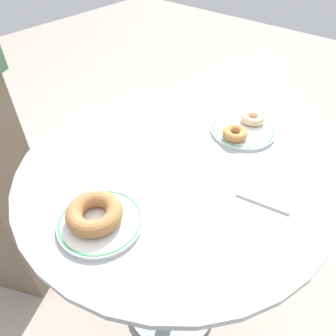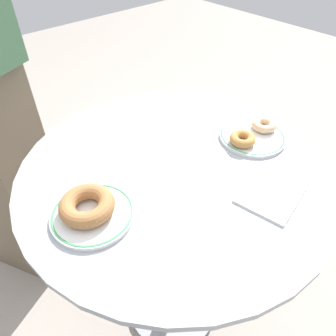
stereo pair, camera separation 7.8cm
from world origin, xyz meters
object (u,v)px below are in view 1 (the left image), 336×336
at_px(plate_right, 243,130).
at_px(donut_glazed, 253,118).
at_px(cafe_table, 173,217).
at_px(donut_cinnamon, 94,213).
at_px(donut_old_fashioned, 235,133).
at_px(paper_napkin, 271,184).
at_px(plate_left, 99,221).

relative_size(plate_right, donut_glazed, 2.60).
distance_m(cafe_table, donut_cinnamon, 0.34).
xyz_separation_m(plate_right, donut_old_fashioned, (-0.05, -0.00, 0.02)).
relative_size(donut_old_fashioned, paper_napkin, 0.48).
relative_size(cafe_table, donut_old_fashioned, 11.26).
bearing_deg(cafe_table, donut_glazed, -11.29).
xyz_separation_m(cafe_table, plate_left, (-0.24, 0.00, 0.21)).
bearing_deg(plate_right, donut_cinnamon, 172.26).
bearing_deg(donut_glazed, cafe_table, 168.71).
bearing_deg(donut_glazed, plate_left, 173.31).
bearing_deg(donut_glazed, paper_napkin, -140.47).
xyz_separation_m(plate_right, paper_napkin, (-0.15, -0.16, -0.00)).
height_order(plate_left, donut_cinnamon, donut_cinnamon).
height_order(cafe_table, plate_left, plate_left).
distance_m(cafe_table, plate_left, 0.32).
xyz_separation_m(plate_left, plate_right, (0.48, -0.06, 0.00)).
relative_size(plate_left, plate_right, 0.98).
bearing_deg(paper_napkin, donut_cinnamon, 146.17).
relative_size(cafe_table, plate_right, 4.32).
bearing_deg(plate_right, donut_old_fashioned, -177.64).
bearing_deg(plate_right, cafe_table, 166.79).
xyz_separation_m(plate_right, donut_cinnamon, (-0.49, 0.07, 0.02)).
relative_size(donut_cinnamon, donut_glazed, 1.68).
height_order(donut_glazed, donut_old_fashioned, same).
relative_size(donut_glazed, paper_napkin, 0.48).
relative_size(plate_right, donut_old_fashioned, 2.60).
height_order(plate_left, paper_napkin, plate_left).
height_order(plate_right, donut_glazed, donut_glazed).
bearing_deg(donut_cinnamon, plate_left, -52.54).
xyz_separation_m(cafe_table, donut_cinnamon, (-0.25, 0.01, 0.23)).
xyz_separation_m(donut_cinnamon, donut_old_fashioned, (0.44, -0.07, -0.01)).
distance_m(donut_cinnamon, donut_old_fashioned, 0.44).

